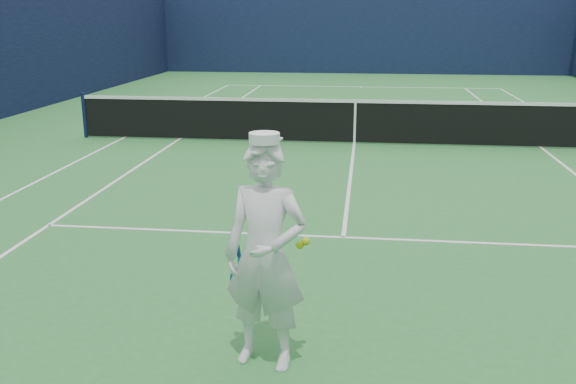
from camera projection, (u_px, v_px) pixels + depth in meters
The scene contains 5 objects.
ground at pixel (354, 144), 14.60m from camera, with size 80.00×80.00×0.00m, color #2C7433.
court_markings at pixel (354, 144), 14.60m from camera, with size 11.03×23.83×0.01m.
windscreen_fence at pixel (357, 54), 14.06m from camera, with size 20.12×36.12×4.00m.
tennis_net at pixel (355, 120), 14.45m from camera, with size 12.88×0.09×1.07m.
tennis_player at pixel (265, 256), 5.20m from camera, with size 0.78×0.62×1.97m.
Camera 1 is at (0.25, -14.43, 2.86)m, focal length 40.00 mm.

